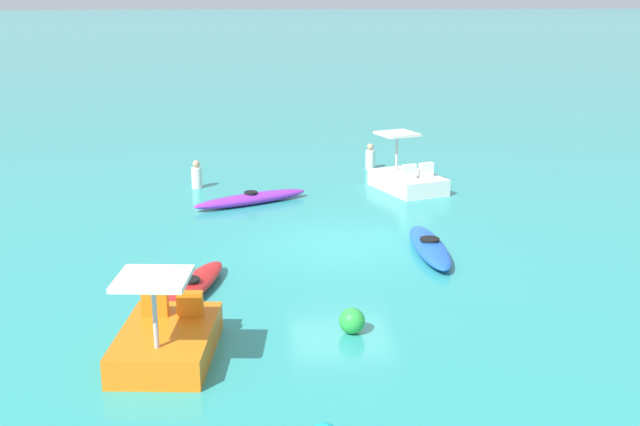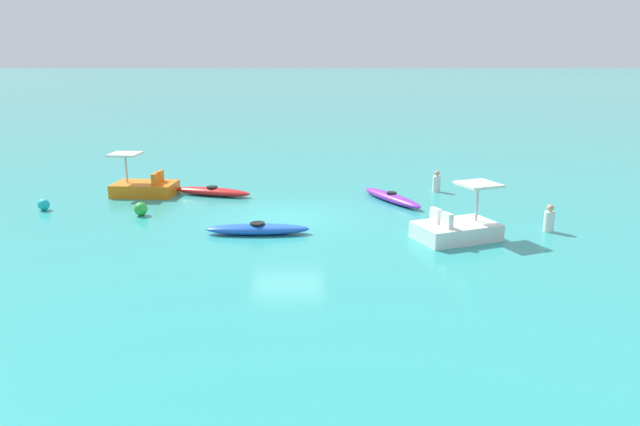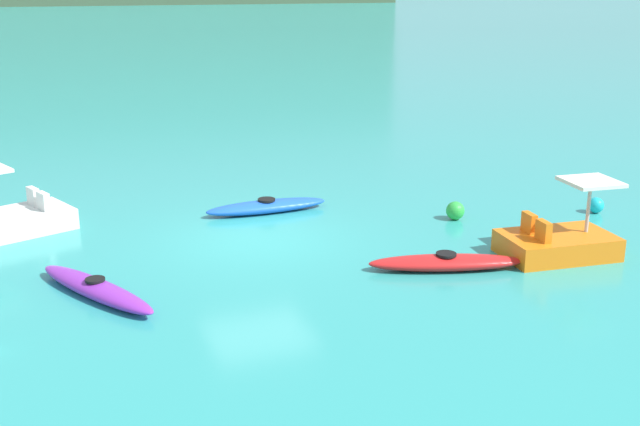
% 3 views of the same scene
% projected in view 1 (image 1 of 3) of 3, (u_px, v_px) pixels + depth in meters
% --- Properties ---
extents(ground_plane, '(600.00, 600.00, 0.00)m').
position_uv_depth(ground_plane, '(342.00, 244.00, 18.81)').
color(ground_plane, teal).
extents(kayak_red, '(3.31, 1.68, 0.37)m').
position_uv_depth(kayak_red, '(189.00, 289.00, 15.53)').
color(kayak_red, red).
rests_on(kayak_red, ground_plane).
extents(kayak_purple, '(2.11, 3.44, 0.37)m').
position_uv_depth(kayak_purple, '(251.00, 199.00, 22.34)').
color(kayak_purple, purple).
rests_on(kayak_purple, ground_plane).
extents(kayak_blue, '(3.23, 0.77, 0.37)m').
position_uv_depth(kayak_blue, '(429.00, 247.00, 18.09)').
color(kayak_blue, blue).
rests_on(kayak_blue, ground_plane).
extents(pedal_boat_white, '(2.77, 2.22, 1.68)m').
position_uv_depth(pedal_boat_white, '(407.00, 179.00, 23.91)').
color(pedal_boat_white, white).
rests_on(pedal_boat_white, ground_plane).
extents(pedal_boat_orange, '(2.58, 1.76, 1.68)m').
position_uv_depth(pedal_boat_orange, '(167.00, 339.00, 12.86)').
color(pedal_boat_orange, orange).
rests_on(pedal_boat_orange, ground_plane).
extents(buoy_green, '(0.47, 0.47, 0.47)m').
position_uv_depth(buoy_green, '(352.00, 321.00, 13.82)').
color(buoy_green, green).
rests_on(buoy_green, ground_plane).
extents(person_near_shore, '(0.37, 0.37, 0.88)m').
position_uv_depth(person_near_shore, '(370.00, 158.00, 26.82)').
color(person_near_shore, silver).
rests_on(person_near_shore, ground_plane).
extents(person_by_kayaks, '(0.40, 0.40, 0.88)m').
position_uv_depth(person_by_kayaks, '(197.00, 176.00, 24.14)').
color(person_by_kayaks, silver).
rests_on(person_by_kayaks, ground_plane).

